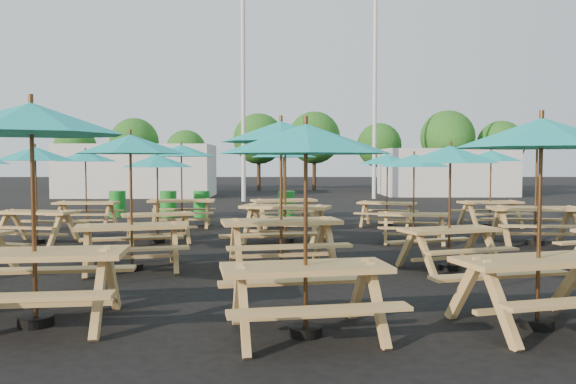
{
  "coord_description": "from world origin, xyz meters",
  "views": [
    {
      "loc": [
        -0.11,
        -12.49,
        1.83
      ],
      "look_at": [
        0.0,
        1.5,
        1.1
      ],
      "focal_mm": 35.0,
      "sensor_mm": 36.0,
      "label": 1
    }
  ],
  "objects_px": {
    "waste_bin_3": "(287,204)",
    "picnic_unit_3": "(86,161)",
    "picnic_unit_5": "(130,154)",
    "picnic_unit_7": "(181,156)",
    "waste_bin_1": "(168,204)",
    "picnic_unit_11": "(284,157)",
    "picnic_unit_10": "(285,147)",
    "picnic_unit_18": "(537,148)",
    "picnic_unit_15": "(387,164)",
    "picnic_unit_12": "(541,148)",
    "picnic_unit_8": "(306,154)",
    "picnic_unit_19": "(491,161)",
    "picnic_unit_6": "(157,167)",
    "picnic_unit_2": "(35,160)",
    "waste_bin_2": "(202,204)",
    "waste_bin_0": "(117,204)",
    "picnic_unit_4": "(32,134)",
    "picnic_unit_9": "(281,142)",
    "picnic_unit_13": "(450,163)",
    "picnic_unit_14": "(414,167)"
  },
  "relations": [
    {
      "from": "waste_bin_3",
      "to": "picnic_unit_3",
      "type": "bearing_deg",
      "value": -151.71
    },
    {
      "from": "picnic_unit_5",
      "to": "picnic_unit_7",
      "type": "height_order",
      "value": "picnic_unit_7"
    },
    {
      "from": "picnic_unit_5",
      "to": "waste_bin_1",
      "type": "relative_size",
      "value": 2.65
    },
    {
      "from": "picnic_unit_3",
      "to": "picnic_unit_11",
      "type": "height_order",
      "value": "picnic_unit_11"
    },
    {
      "from": "picnic_unit_10",
      "to": "picnic_unit_18",
      "type": "height_order",
      "value": "picnic_unit_10"
    },
    {
      "from": "picnic_unit_15",
      "to": "picnic_unit_12",
      "type": "bearing_deg",
      "value": -71.07
    },
    {
      "from": "picnic_unit_8",
      "to": "picnic_unit_5",
      "type": "bearing_deg",
      "value": 117.66
    },
    {
      "from": "picnic_unit_7",
      "to": "picnic_unit_19",
      "type": "relative_size",
      "value": 1.07
    },
    {
      "from": "picnic_unit_15",
      "to": "picnic_unit_6",
      "type": "bearing_deg",
      "value": -131.09
    },
    {
      "from": "picnic_unit_3",
      "to": "picnic_unit_6",
      "type": "height_order",
      "value": "picnic_unit_3"
    },
    {
      "from": "waste_bin_1",
      "to": "picnic_unit_2",
      "type": "bearing_deg",
      "value": -105.39
    },
    {
      "from": "picnic_unit_2",
      "to": "waste_bin_2",
      "type": "height_order",
      "value": "picnic_unit_2"
    },
    {
      "from": "picnic_unit_11",
      "to": "waste_bin_0",
      "type": "relative_size",
      "value": 2.66
    },
    {
      "from": "picnic_unit_18",
      "to": "picnic_unit_12",
      "type": "bearing_deg",
      "value": -109.43
    },
    {
      "from": "picnic_unit_10",
      "to": "waste_bin_1",
      "type": "relative_size",
      "value": 2.91
    },
    {
      "from": "picnic_unit_4",
      "to": "waste_bin_3",
      "type": "height_order",
      "value": "picnic_unit_4"
    },
    {
      "from": "picnic_unit_3",
      "to": "waste_bin_1",
      "type": "xyz_separation_m",
      "value": [
        1.66,
        3.13,
        -1.43
      ]
    },
    {
      "from": "picnic_unit_19",
      "to": "waste_bin_2",
      "type": "height_order",
      "value": "picnic_unit_19"
    },
    {
      "from": "picnic_unit_10",
      "to": "picnic_unit_3",
      "type": "bearing_deg",
      "value": 168.03
    },
    {
      "from": "picnic_unit_12",
      "to": "picnic_unit_19",
      "type": "bearing_deg",
      "value": 58.08
    },
    {
      "from": "picnic_unit_7",
      "to": "picnic_unit_15",
      "type": "height_order",
      "value": "picnic_unit_7"
    },
    {
      "from": "picnic_unit_3",
      "to": "picnic_unit_9",
      "type": "relative_size",
      "value": 0.86
    },
    {
      "from": "waste_bin_0",
      "to": "picnic_unit_7",
      "type": "bearing_deg",
      "value": -48.57
    },
    {
      "from": "picnic_unit_12",
      "to": "waste_bin_0",
      "type": "relative_size",
      "value": 2.66
    },
    {
      "from": "picnic_unit_13",
      "to": "picnic_unit_19",
      "type": "relative_size",
      "value": 0.99
    },
    {
      "from": "picnic_unit_5",
      "to": "picnic_unit_14",
      "type": "bearing_deg",
      "value": 15.72
    },
    {
      "from": "picnic_unit_12",
      "to": "picnic_unit_18",
      "type": "bearing_deg",
      "value": 51.5
    },
    {
      "from": "picnic_unit_14",
      "to": "picnic_unit_6",
      "type": "bearing_deg",
      "value": -170.13
    },
    {
      "from": "picnic_unit_6",
      "to": "picnic_unit_18",
      "type": "relative_size",
      "value": 0.83
    },
    {
      "from": "picnic_unit_5",
      "to": "waste_bin_1",
      "type": "bearing_deg",
      "value": 83.71
    },
    {
      "from": "picnic_unit_12",
      "to": "picnic_unit_13",
      "type": "bearing_deg",
      "value": 75.26
    },
    {
      "from": "picnic_unit_2",
      "to": "picnic_unit_12",
      "type": "relative_size",
      "value": 0.94
    },
    {
      "from": "picnic_unit_11",
      "to": "picnic_unit_7",
      "type": "bearing_deg",
      "value": 168.3
    },
    {
      "from": "picnic_unit_15",
      "to": "waste_bin_2",
      "type": "distance_m",
      "value": 6.55
    },
    {
      "from": "picnic_unit_15",
      "to": "picnic_unit_7",
      "type": "bearing_deg",
      "value": -158.33
    },
    {
      "from": "picnic_unit_3",
      "to": "picnic_unit_10",
      "type": "height_order",
      "value": "picnic_unit_10"
    },
    {
      "from": "picnic_unit_4",
      "to": "picnic_unit_14",
      "type": "distance_m",
      "value": 8.66
    },
    {
      "from": "picnic_unit_12",
      "to": "picnic_unit_14",
      "type": "height_order",
      "value": "picnic_unit_12"
    },
    {
      "from": "picnic_unit_12",
      "to": "picnic_unit_15",
      "type": "height_order",
      "value": "picnic_unit_12"
    },
    {
      "from": "picnic_unit_12",
      "to": "waste_bin_1",
      "type": "bearing_deg",
      "value": 103.22
    },
    {
      "from": "waste_bin_2",
      "to": "waste_bin_3",
      "type": "distance_m",
      "value": 2.87
    },
    {
      "from": "picnic_unit_19",
      "to": "picnic_unit_12",
      "type": "bearing_deg",
      "value": -115.82
    },
    {
      "from": "picnic_unit_8",
      "to": "waste_bin_1",
      "type": "height_order",
      "value": "picnic_unit_8"
    },
    {
      "from": "waste_bin_1",
      "to": "picnic_unit_14",
      "type": "bearing_deg",
      "value": -42.1
    },
    {
      "from": "picnic_unit_4",
      "to": "waste_bin_0",
      "type": "relative_size",
      "value": 2.86
    },
    {
      "from": "picnic_unit_12",
      "to": "waste_bin_2",
      "type": "distance_m",
      "value": 14.02
    },
    {
      "from": "picnic_unit_5",
      "to": "picnic_unit_13",
      "type": "height_order",
      "value": "picnic_unit_5"
    },
    {
      "from": "picnic_unit_19",
      "to": "picnic_unit_3",
      "type": "bearing_deg",
      "value": 172.01
    },
    {
      "from": "picnic_unit_3",
      "to": "waste_bin_2",
      "type": "bearing_deg",
      "value": 47.79
    },
    {
      "from": "picnic_unit_2",
      "to": "picnic_unit_3",
      "type": "distance_m",
      "value": 3.07
    }
  ]
}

